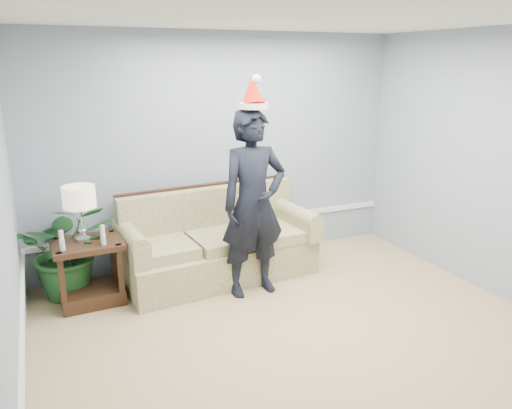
{
  "coord_description": "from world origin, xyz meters",
  "views": [
    {
      "loc": [
        -1.99,
        -2.96,
        2.37
      ],
      "look_at": [
        0.02,
        1.55,
        0.94
      ],
      "focal_mm": 35.0,
      "sensor_mm": 36.0,
      "label": 1
    }
  ],
  "objects_px": {
    "table_lamp": "(79,199)",
    "houseplant": "(68,249)",
    "side_table": "(90,278)",
    "sofa": "(217,246)",
    "teddy_bear": "(251,220)",
    "man": "(254,204)"
  },
  "relations": [
    {
      "from": "table_lamp",
      "to": "teddy_bear",
      "type": "distance_m",
      "value": 1.85
    },
    {
      "from": "houseplant",
      "to": "teddy_bear",
      "type": "height_order",
      "value": "houseplant"
    },
    {
      "from": "teddy_bear",
      "to": "sofa",
      "type": "bearing_deg",
      "value": 152.89
    },
    {
      "from": "side_table",
      "to": "sofa",
      "type": "bearing_deg",
      "value": 4.39
    },
    {
      "from": "sofa",
      "to": "teddy_bear",
      "type": "relative_size",
      "value": 6.16
    },
    {
      "from": "side_table",
      "to": "man",
      "type": "xyz_separation_m",
      "value": [
        1.61,
        -0.45,
        0.71
      ]
    },
    {
      "from": "table_lamp",
      "to": "houseplant",
      "type": "xyz_separation_m",
      "value": [
        -0.14,
        0.21,
        -0.57
      ]
    },
    {
      "from": "table_lamp",
      "to": "teddy_bear",
      "type": "bearing_deg",
      "value": -1.74
    },
    {
      "from": "sofa",
      "to": "man",
      "type": "relative_size",
      "value": 1.13
    },
    {
      "from": "man",
      "to": "teddy_bear",
      "type": "height_order",
      "value": "man"
    },
    {
      "from": "houseplant",
      "to": "teddy_bear",
      "type": "bearing_deg",
      "value": -7.87
    },
    {
      "from": "table_lamp",
      "to": "houseplant",
      "type": "bearing_deg",
      "value": 123.87
    },
    {
      "from": "houseplant",
      "to": "man",
      "type": "xyz_separation_m",
      "value": [
        1.78,
        -0.71,
        0.46
      ]
    },
    {
      "from": "sofa",
      "to": "houseplant",
      "type": "relative_size",
      "value": 2.15
    },
    {
      "from": "man",
      "to": "teddy_bear",
      "type": "xyz_separation_m",
      "value": [
        0.16,
        0.44,
        -0.32
      ]
    },
    {
      "from": "side_table",
      "to": "teddy_bear",
      "type": "xyz_separation_m",
      "value": [
        1.77,
        -0.02,
        0.4
      ]
    },
    {
      "from": "man",
      "to": "side_table",
      "type": "bearing_deg",
      "value": 161.73
    },
    {
      "from": "sofa",
      "to": "teddy_bear",
      "type": "distance_m",
      "value": 0.49
    },
    {
      "from": "man",
      "to": "teddy_bear",
      "type": "relative_size",
      "value": 5.44
    },
    {
      "from": "table_lamp",
      "to": "teddy_bear",
      "type": "relative_size",
      "value": 1.57
    },
    {
      "from": "sofa",
      "to": "man",
      "type": "bearing_deg",
      "value": -74.26
    },
    {
      "from": "sofa",
      "to": "teddy_bear",
      "type": "bearing_deg",
      "value": -22.86
    }
  ]
}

